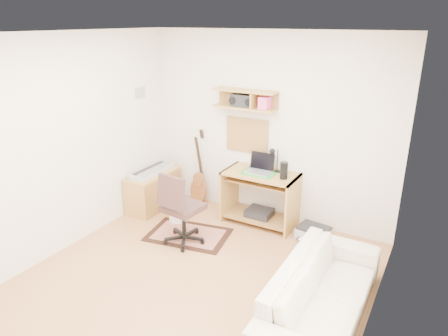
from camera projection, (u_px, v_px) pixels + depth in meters
The scene contains 22 objects.
floor at pixel (188, 286), 4.43m from camera, with size 3.60×4.00×0.01m, color #B57C4B.
ceiling at pixel (179, 33), 3.54m from camera, with size 3.60×4.00×0.01m, color white.
back_wall at pixel (268, 129), 5.62m from camera, with size 3.60×0.01×2.60m, color silver.
left_wall at pixel (58, 147), 4.82m from camera, with size 0.01×4.00×2.60m, color silver.
right_wall at pixel (378, 215), 3.15m from camera, with size 0.01×4.00×2.60m, color silver.
wall_shelf at pixel (244, 99), 5.52m from camera, with size 0.90×0.25×0.26m, color #BB8C42.
cork_board at pixel (247, 135), 5.79m from camera, with size 0.64×0.03×0.49m, color tan.
wall_photo at pixel (140, 93), 5.89m from camera, with size 0.02×0.20×0.15m, color #4C8CBF.
desk at pixel (260, 198), 5.69m from camera, with size 1.00×0.55×0.75m, color #BB8C42, non-canonical shape.
laptop at pixel (259, 164), 5.51m from camera, with size 0.34×0.34×0.26m, color silver, non-canonical shape.
speaker at pixel (284, 171), 5.32m from camera, with size 0.10×0.10×0.23m, color black.
desk_lamp at pixel (277, 160), 5.54m from camera, with size 0.11×0.11×0.33m, color black, non-canonical shape.
pencil_cup at pixel (284, 171), 5.49m from camera, with size 0.08×0.08×0.11m, color #3662A3.
boombox at pixel (243, 101), 5.53m from camera, with size 0.33×0.15×0.17m, color black.
rug at pixel (188, 234), 5.47m from camera, with size 1.05×0.70×0.01m, color tan.
task_chair at pixel (183, 207), 5.15m from camera, with size 0.50×0.50×0.98m, color #3B2723, non-canonical shape.
cabinet at pixel (154, 190), 6.21m from camera, with size 0.40×0.90×0.55m, color #BB8C42.
music_keyboard at pixel (152, 171), 6.11m from camera, with size 0.24×0.77×0.07m, color #B2B5BA.
guitar at pixel (198, 168), 6.24m from camera, with size 0.31×0.19×1.16m, color brown, non-canonical shape.
waste_basket at pixel (178, 211), 5.81m from camera, with size 0.27×0.27×0.32m, color white.
printer at pixel (314, 232), 5.37m from camera, with size 0.41×0.32×0.15m, color #A5A8AA.
sofa at pixel (322, 284), 3.85m from camera, with size 1.91×0.56×0.75m, color beige.
Camera 1 is at (2.16, -3.05, 2.72)m, focal length 32.85 mm.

